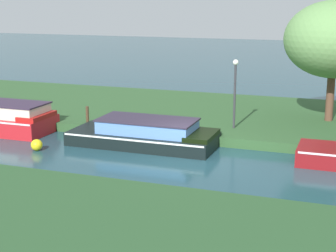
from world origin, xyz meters
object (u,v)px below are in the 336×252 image
Objects in this scene: willow_tree_left at (334,39)px; lamp_post at (235,85)px; mooring_post_near at (36,113)px; channel_buoy at (37,145)px; mooring_post_far at (87,115)px; black_barge at (146,134)px.

willow_tree_left reaches higher than lamp_post.
mooring_post_near is at bearing -171.92° from lamp_post.
willow_tree_left is 11.87× the size of channel_buoy.
willow_tree_left is at bearing 21.16° from mooring_post_far.
black_barge is 9.39m from willow_tree_left.
mooring_post_far is 3.52m from channel_buoy.
mooring_post_near is (-9.19, -1.31, -1.62)m from lamp_post.
willow_tree_left reaches higher than mooring_post_far.
black_barge is 4.38m from channel_buoy.
lamp_post is 6.75m from mooring_post_far.
lamp_post reaches higher than black_barge.
mooring_post_far reaches higher than mooring_post_near.
willow_tree_left is 4.99m from lamp_post.
willow_tree_left is at bearing 35.04° from lamp_post.
lamp_post is at bearing -144.96° from willow_tree_left.
black_barge is at bearing -139.96° from lamp_post.
lamp_post is at bearing 34.68° from channel_buoy.
willow_tree_left is at bearing 37.36° from black_barge.
mooring_post_near is (-12.98, -3.97, -3.47)m from willow_tree_left.
mooring_post_far is (2.74, 0.00, 0.13)m from mooring_post_near.
channel_buoy is (-0.43, -3.45, -0.55)m from mooring_post_far.
willow_tree_left is 1.83× the size of lamp_post.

